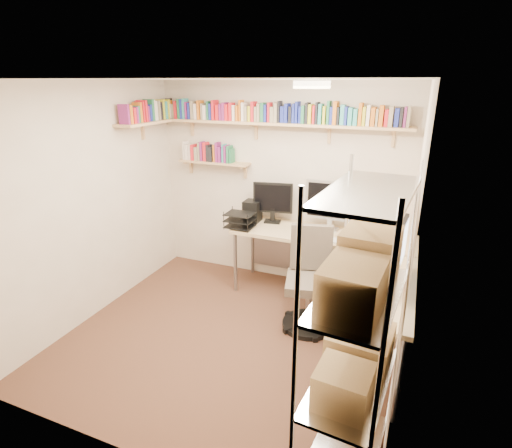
{
  "coord_description": "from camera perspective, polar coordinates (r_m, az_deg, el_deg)",
  "views": [
    {
      "loc": [
        1.56,
        -3.13,
        2.49
      ],
      "look_at": [
        0.07,
        0.55,
        1.06
      ],
      "focal_mm": 28.0,
      "sensor_mm": 36.0,
      "label": 1
    }
  ],
  "objects": [
    {
      "name": "office_chair",
      "position": [
        4.28,
        7.64,
        -8.77
      ],
      "size": [
        0.58,
        0.59,
        1.08
      ],
      "rotation": [
        0.0,
        0.0,
        0.23
      ],
      "color": "black",
      "rests_on": "ground"
    },
    {
      "name": "wire_rack",
      "position": [
        2.44,
        14.31,
        -13.13
      ],
      "size": [
        0.51,
        0.93,
        2.07
      ],
      "rotation": [
        0.0,
        0.0,
        -0.09
      ],
      "color": "silver",
      "rests_on": "ground"
    },
    {
      "name": "room_shell",
      "position": [
        3.62,
        -4.27,
        4.67
      ],
      "size": [
        3.24,
        3.04,
        2.52
      ],
      "color": "beige",
      "rests_on": "ground"
    },
    {
      "name": "corner_desk",
      "position": [
        4.46,
        9.29,
        -2.64
      ],
      "size": [
        2.18,
        2.08,
        1.41
      ],
      "color": "#D1C188",
      "rests_on": "ground"
    },
    {
      "name": "wall_shelves",
      "position": [
        4.87,
        -2.14,
        14.32
      ],
      "size": [
        3.12,
        1.09,
        0.8
      ],
      "color": "#DBAC7B",
      "rests_on": "ground"
    },
    {
      "name": "ground",
      "position": [
        4.29,
        -3.79,
        -15.71
      ],
      "size": [
        3.2,
        3.2,
        0.0
      ],
      "primitive_type": "plane",
      "color": "#41251C",
      "rests_on": "ground"
    }
  ]
}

